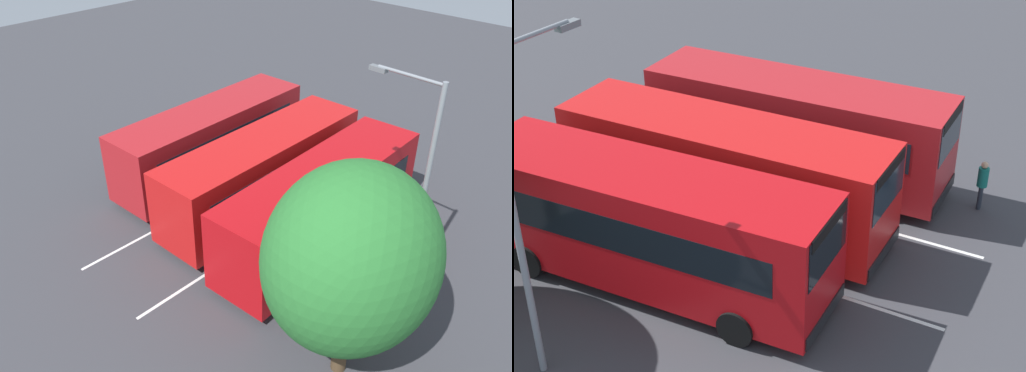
# 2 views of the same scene
# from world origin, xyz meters

# --- Properties ---
(ground_plane) EXTENTS (70.95, 70.95, 0.00)m
(ground_plane) POSITION_xyz_m (0.00, 0.00, 0.00)
(ground_plane) COLOR #38383D
(bus_far_left) EXTENTS (9.91, 3.10, 3.30)m
(bus_far_left) POSITION_xyz_m (-0.01, -3.48, 1.80)
(bus_far_left) COLOR #B70C11
(bus_far_left) RESTS_ON ground
(bus_center_left) EXTENTS (9.86, 2.92, 3.30)m
(bus_center_left) POSITION_xyz_m (0.22, -0.23, 1.80)
(bus_center_left) COLOR red
(bus_center_left) RESTS_ON ground
(bus_center_right) EXTENTS (9.88, 2.99, 3.30)m
(bus_center_right) POSITION_xyz_m (0.66, 3.43, 1.80)
(bus_center_right) COLOR #AD191E
(bus_center_right) RESTS_ON ground
(pedestrian) EXTENTS (0.35, 0.35, 1.59)m
(pedestrian) POSITION_xyz_m (6.45, 4.36, 0.93)
(pedestrian) COLOR #232833
(pedestrian) RESTS_ON ground
(street_lamp) EXTENTS (0.26, 2.51, 7.67)m
(street_lamp) POSITION_xyz_m (-0.25, -7.16, 4.42)
(street_lamp) COLOR gray
(street_lamp) RESTS_ON ground
(depot_tree) EXTENTS (4.94, 4.44, 6.73)m
(depot_tree) POSITION_xyz_m (-4.31, -7.63, 4.13)
(depot_tree) COLOR #4C3823
(depot_tree) RESTS_ON ground
(lane_stripe_outer_left) EXTENTS (14.67, 0.24, 0.01)m
(lane_stripe_outer_left) POSITION_xyz_m (0.00, -1.73, 0.00)
(lane_stripe_outer_left) COLOR silver
(lane_stripe_outer_left) RESTS_ON ground
(lane_stripe_inner_left) EXTENTS (14.67, 0.24, 0.01)m
(lane_stripe_inner_left) POSITION_xyz_m (0.00, 1.73, 0.00)
(lane_stripe_inner_left) COLOR silver
(lane_stripe_inner_left) RESTS_ON ground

